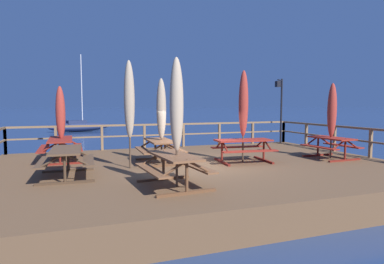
{
  "coord_description": "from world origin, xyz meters",
  "views": [
    {
      "loc": [
        -3.76,
        -9.89,
        2.71
      ],
      "look_at": [
        0.0,
        0.69,
        1.77
      ],
      "focal_mm": 30.63,
      "sensor_mm": 36.0,
      "label": 1
    }
  ],
  "objects": [
    {
      "name": "ground_plane",
      "position": [
        0.0,
        0.0,
        0.0
      ],
      "size": [
        600.0,
        600.0,
        0.0
      ],
      "primitive_type": "plane",
      "color": "navy"
    },
    {
      "name": "picnic_table_front_right",
      "position": [
        -4.03,
        -0.62,
        1.32
      ],
      "size": [
        1.46,
        1.99,
        0.78
      ],
      "color": "brown",
      "rests_on": "wooden_deck"
    },
    {
      "name": "picnic_table_mid_left",
      "position": [
        -1.6,
        -2.54,
        1.32
      ],
      "size": [
        1.56,
        1.98,
        0.78
      ],
      "color": "brown",
      "rests_on": "wooden_deck"
    },
    {
      "name": "patio_umbrella_tall_back_right",
      "position": [
        -4.26,
        2.36,
        2.41
      ],
      "size": [
        0.32,
        0.32,
        2.58
      ],
      "color": "#4C3828",
      "rests_on": "wooden_deck"
    },
    {
      "name": "patio_umbrella_tall_mid_right",
      "position": [
        1.57,
        -0.07,
        2.73
      ],
      "size": [
        0.32,
        0.32,
        3.08
      ],
      "color": "#4C3828",
      "rests_on": "wooden_deck"
    },
    {
      "name": "picnic_table_back_right",
      "position": [
        -1.14,
        0.71,
        1.32
      ],
      "size": [
        1.43,
        1.82,
        0.78
      ],
      "color": "brown",
      "rests_on": "wooden_deck"
    },
    {
      "name": "railing_side_right",
      "position": [
        6.38,
        -0.0,
        1.51
      ],
      "size": [
        0.1,
        8.98,
        1.09
      ],
      "color": "brown",
      "rests_on": "wooden_deck"
    },
    {
      "name": "picnic_table_mid_right",
      "position": [
        1.57,
        -0.09,
        1.32
      ],
      "size": [
        2.01,
        1.57,
        0.78
      ],
      "color": "maroon",
      "rests_on": "wooden_deck"
    },
    {
      "name": "picnic_table_front_left",
      "position": [
        -4.28,
        2.28,
        1.33
      ],
      "size": [
        1.42,
        2.2,
        0.78
      ],
      "color": "maroon",
      "rests_on": "wooden_deck"
    },
    {
      "name": "patio_umbrella_tall_mid_left",
      "position": [
        -2.23,
        0.07,
        2.84
      ],
      "size": [
        0.32,
        0.32,
        3.27
      ],
      "color": "#4C3828",
      "rests_on": "wooden_deck"
    },
    {
      "name": "patio_umbrella_tall_front",
      "position": [
        -1.08,
        0.69,
        2.55
      ],
      "size": [
        0.32,
        0.32,
        2.81
      ],
      "color": "#4C3828",
      "rests_on": "wooden_deck"
    },
    {
      "name": "patio_umbrella_tall_back_left",
      "position": [
        4.93,
        -0.49,
        2.49
      ],
      "size": [
        0.32,
        0.32,
        2.71
      ],
      "color": "#4C3828",
      "rests_on": "wooden_deck"
    },
    {
      "name": "sailboat_distant",
      "position": [
        -3.44,
        25.04,
        0.51
      ],
      "size": [
        6.23,
        3.17,
        7.72
      ],
      "color": "navy",
      "rests_on": "ground"
    },
    {
      "name": "railing_waterside_far",
      "position": [
        -0.0,
        4.44,
        1.51
      ],
      "size": [
        12.85,
        0.1,
        1.09
      ],
      "color": "brown",
      "rests_on": "wooden_deck"
    },
    {
      "name": "wooden_deck",
      "position": [
        0.0,
        0.0,
        0.38
      ],
      "size": [
        13.05,
        9.18,
        0.77
      ],
      "primitive_type": "cube",
      "color": "brown",
      "rests_on": "ground"
    },
    {
      "name": "patio_umbrella_short_front",
      "position": [
        -1.55,
        -2.61,
        2.69
      ],
      "size": [
        0.32,
        0.32,
        3.03
      ],
      "color": "#4C3828",
      "rests_on": "wooden_deck"
    },
    {
      "name": "picnic_table_back_left",
      "position": [
        4.9,
        -0.52,
        1.31
      ],
      "size": [
        1.48,
        1.69,
        0.78
      ],
      "color": "maroon",
      "rests_on": "wooden_deck"
    },
    {
      "name": "lamp_post_hooked",
      "position": [
        5.67,
        3.78,
        2.88
      ],
      "size": [
        0.59,
        0.46,
        3.2
      ],
      "color": "black",
      "rests_on": "wooden_deck"
    }
  ]
}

